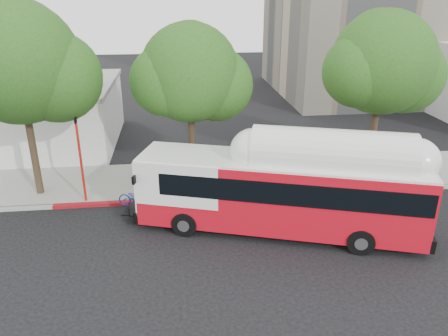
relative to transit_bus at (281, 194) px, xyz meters
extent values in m
plane|color=black|center=(-2.59, -0.49, -1.81)|extent=(120.00, 120.00, 0.00)
cube|color=gray|center=(-2.59, 6.01, -1.73)|extent=(60.00, 5.00, 0.15)
cube|color=gray|center=(-2.59, 3.41, -1.73)|extent=(60.00, 0.30, 0.15)
cube|color=maroon|center=(-5.59, 3.41, -1.73)|extent=(10.00, 0.32, 0.16)
cylinder|color=#2D2116|center=(-11.59, 5.01, 1.23)|extent=(0.36, 0.36, 6.08)
sphere|color=#214F16|center=(-11.59, 5.01, 5.03)|extent=(5.80, 5.80, 5.80)
sphere|color=#214F16|center=(-9.99, 5.21, 4.27)|extent=(4.35, 4.35, 4.35)
cylinder|color=#2D2116|center=(-3.59, 5.51, 0.91)|extent=(0.36, 0.36, 5.44)
sphere|color=#214F16|center=(-3.59, 5.51, 4.31)|extent=(5.00, 5.00, 5.00)
sphere|color=#214F16|center=(-2.21, 5.71, 3.63)|extent=(3.75, 3.75, 3.75)
cylinder|color=#2D2116|center=(6.41, 5.31, 1.07)|extent=(0.36, 0.36, 5.76)
sphere|color=#214F16|center=(6.41, 5.31, 4.67)|extent=(5.40, 5.40, 5.40)
sphere|color=#214F16|center=(7.90, 5.51, 3.95)|extent=(4.05, 4.05, 4.05)
cube|color=red|center=(-0.09, 0.03, 0.01)|extent=(12.35, 6.22, 2.93)
cube|color=black|center=(0.39, -0.13, 0.62)|extent=(11.22, 5.90, 0.96)
cube|color=white|center=(-0.09, 0.03, 1.52)|extent=(12.33, 6.14, 0.10)
cube|color=white|center=(1.84, -0.59, 1.78)|extent=(6.78, 3.91, 0.56)
cube|color=black|center=(-6.39, 2.06, -1.30)|extent=(1.33, 1.98, 0.06)
imported|color=navy|center=(-6.39, 2.06, -0.82)|extent=(1.11, 1.84, 0.91)
cylinder|color=red|center=(-9.06, 3.78, 0.30)|extent=(0.13, 0.13, 4.22)
cube|color=black|center=(-9.06, 3.78, 2.51)|extent=(0.05, 0.42, 0.26)
camera|label=1|loc=(-4.42, -16.60, 8.17)|focal=35.00mm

